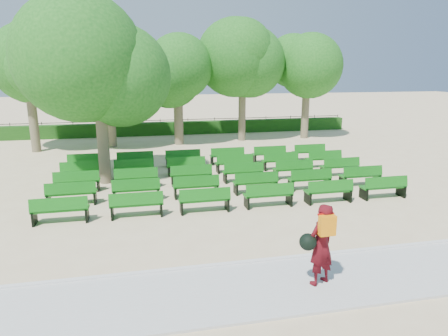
# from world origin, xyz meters

# --- Properties ---
(ground) EXTENTS (120.00, 120.00, 0.00)m
(ground) POSITION_xyz_m (0.00, 0.00, 0.00)
(ground) COLOR #D3BA8C
(paving) EXTENTS (30.00, 2.20, 0.06)m
(paving) POSITION_xyz_m (0.00, -7.40, 0.03)
(paving) COLOR beige
(paving) RESTS_ON ground
(curb) EXTENTS (30.00, 0.12, 0.10)m
(curb) POSITION_xyz_m (0.00, -6.25, 0.05)
(curb) COLOR silver
(curb) RESTS_ON ground
(hedge) EXTENTS (26.00, 0.70, 0.90)m
(hedge) POSITION_xyz_m (0.00, 14.00, 0.45)
(hedge) COLOR #1B4B13
(hedge) RESTS_ON ground
(fence) EXTENTS (26.00, 0.10, 1.02)m
(fence) POSITION_xyz_m (0.00, 14.40, 0.00)
(fence) COLOR black
(fence) RESTS_ON ground
(tree_line) EXTENTS (21.80, 6.80, 7.04)m
(tree_line) POSITION_xyz_m (0.00, 10.00, 0.00)
(tree_line) COLOR #236C1D
(tree_line) RESTS_ON ground
(bench_array) EXTENTS (1.70, 0.60, 1.06)m
(bench_array) POSITION_xyz_m (0.48, 0.89, 0.09)
(bench_array) COLOR #126913
(bench_array) RESTS_ON ground
(tree_among) EXTENTS (4.86, 4.86, 6.67)m
(tree_among) POSITION_xyz_m (-4.03, 1.92, 4.46)
(tree_among) COLOR brown
(tree_among) RESTS_ON ground
(person) EXTENTS (0.91, 0.66, 1.81)m
(person) POSITION_xyz_m (1.01, -7.52, 1.00)
(person) COLOR #490A11
(person) RESTS_ON ground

